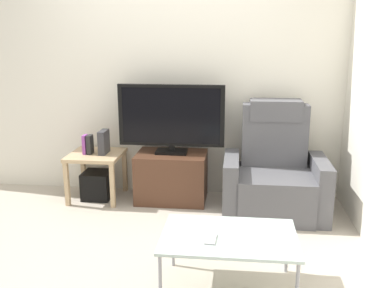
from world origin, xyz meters
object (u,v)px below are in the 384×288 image
subwoofer_box (98,185)px  book_middle (90,144)px  recliner_armchair (274,175)px  coffee_table (229,239)px  game_console (104,142)px  tv_stand (172,177)px  cell_phone (211,239)px  side_table (96,161)px  television (171,117)px  book_leftmost (85,144)px

subwoofer_box → book_middle: size_ratio=1.46×
recliner_armchair → coffee_table: size_ratio=1.20×
game_console → tv_stand: bearing=1.7°
tv_stand → game_console: (-0.71, -0.02, 0.36)m
game_console → cell_phone: game_console is taller
tv_stand → cell_phone: (0.52, -1.67, 0.16)m
recliner_armchair → coffee_table: bearing=-99.5°
subwoofer_box → game_console: bearing=6.3°
side_table → coffee_table: (1.43, -1.56, -0.03)m
cell_phone → tv_stand: bearing=110.2°
subwoofer_box → coffee_table: (1.43, -1.56, 0.24)m
television → subwoofer_box: 1.09m
side_table → book_middle: 0.19m
television → side_table: television is taller
tv_stand → book_middle: 0.91m
television → cell_phone: size_ratio=7.25×
recliner_armchair → side_table: 1.85m
tv_stand → coffee_table: size_ratio=0.80×
game_console → recliner_armchair: bearing=-5.4°
tv_stand → book_leftmost: 0.96m
coffee_table → side_table: bearing=132.6°
television → book_leftmost: bearing=-175.5°
subwoofer_box → cell_phone: cell_phone is taller
book_leftmost → coffee_table: 2.18m
book_leftmost → game_console: game_console is taller
subwoofer_box → game_console: game_console is taller
side_table → recliner_armchair: bearing=-4.9°
tv_stand → recliner_armchair: 1.07m
television → subwoofer_box: television is taller
tv_stand → coffee_table: 1.72m
subwoofer_box → recliner_armchair: bearing=-4.9°
book_leftmost → recliner_armchair: bearing=-4.0°
book_middle → coffee_table: size_ratio=0.22×
tv_stand → coffee_table: tv_stand is taller
book_leftmost → book_middle: 0.05m
subwoofer_box → coffee_table: size_ratio=0.32×
recliner_armchair → subwoofer_box: (-1.84, 0.16, -0.23)m
television → book_middle: television is taller
recliner_armchair → subwoofer_box: 1.86m
television → book_leftmost: size_ratio=5.46×
recliner_armchair → side_table: (-1.84, 0.16, 0.04)m
side_table → cell_phone: size_ratio=3.60×
recliner_armchair → subwoofer_box: bearing=-178.1°
side_table → book_leftmost: 0.21m
tv_stand → side_table: tv_stand is taller
book_leftmost → tv_stand: bearing=3.3°
book_leftmost → book_middle: size_ratio=1.00×
television → book_leftmost: 0.95m
side_table → book_leftmost: bearing=-168.7°
coffee_table → cell_phone: cell_phone is taller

